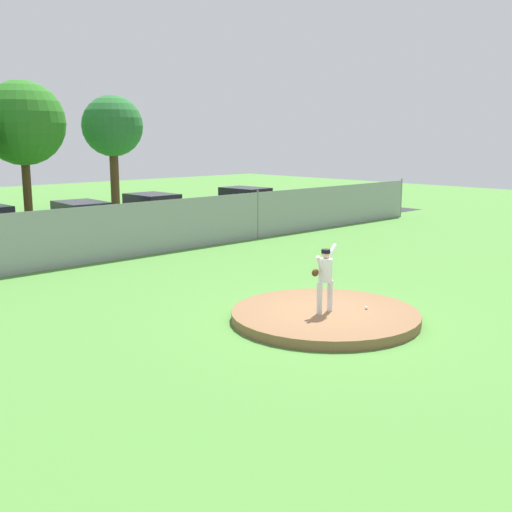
% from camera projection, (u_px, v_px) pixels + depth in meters
% --- Properties ---
extents(ground_plane, '(80.00, 80.00, 0.00)m').
position_uv_depth(ground_plane, '(176.00, 279.00, 19.02)').
color(ground_plane, '#4C8438').
extents(asphalt_strip, '(44.00, 7.00, 0.01)m').
position_uv_depth(asphalt_strip, '(52.00, 245.00, 25.09)').
color(asphalt_strip, '#2B2B2D').
rests_on(asphalt_strip, ground_plane).
extents(pitchers_mound, '(4.49, 4.49, 0.23)m').
position_uv_depth(pitchers_mound, '(325.00, 316.00, 14.71)').
color(pitchers_mound, brown).
rests_on(pitchers_mound, ground_plane).
extents(pitcher_youth, '(0.79, 0.32, 1.63)m').
position_uv_depth(pitcher_youth, '(325.00, 274.00, 14.39)').
color(pitcher_youth, silver).
rests_on(pitcher_youth, pitchers_mound).
extents(baseball, '(0.07, 0.07, 0.07)m').
position_uv_depth(baseball, '(366.00, 308.00, 14.84)').
color(baseball, white).
rests_on(baseball, pitchers_mound).
extents(chainlink_fence, '(36.35, 0.07, 2.09)m').
position_uv_depth(chainlink_fence, '(108.00, 233.00, 21.69)').
color(chainlink_fence, gray).
rests_on(chainlink_fence, ground_plane).
extents(parked_car_champagne, '(1.99, 4.09, 1.80)m').
position_uv_depth(parked_car_champagne, '(153.00, 215.00, 28.00)').
color(parked_car_champagne, tan).
rests_on(parked_car_champagne, ground_plane).
extents(parked_car_red, '(2.08, 4.45, 1.75)m').
position_uv_depth(parked_car_red, '(245.00, 205.00, 32.14)').
color(parked_car_red, '#A81919').
rests_on(parked_car_red, ground_plane).
extents(parked_car_white, '(2.19, 4.59, 1.63)m').
position_uv_depth(parked_car_white, '(82.00, 221.00, 26.26)').
color(parked_car_white, silver).
rests_on(parked_car_white, ground_plane).
extents(tree_leaning_west, '(4.62, 4.62, 7.39)m').
position_uv_depth(tree_leaning_west, '(23.00, 123.00, 33.73)').
color(tree_leaning_west, '#4C331E').
rests_on(tree_leaning_west, ground_plane).
extents(tree_bushy_near, '(3.63, 3.63, 6.79)m').
position_uv_depth(tree_bushy_near, '(112.00, 127.00, 36.91)').
color(tree_bushy_near, '#4C331E').
rests_on(tree_bushy_near, ground_plane).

